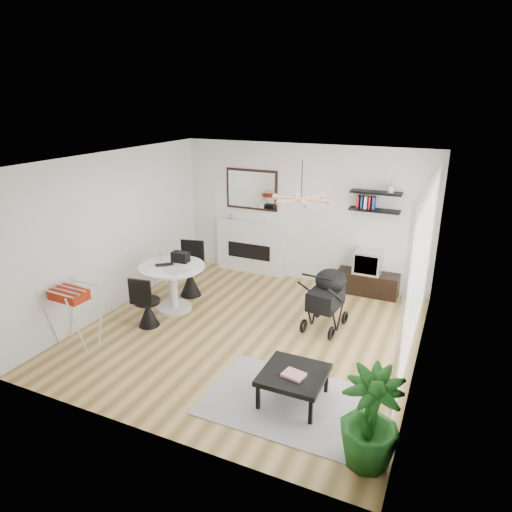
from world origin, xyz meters
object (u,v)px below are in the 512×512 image
at_px(crt_tv, 368,262).
at_px(dining_table, 173,281).
at_px(stroller, 327,300).
at_px(coffee_table, 294,376).
at_px(fireplace, 251,241).
at_px(drying_rack, 75,314).
at_px(potted_plant, 370,419).
at_px(tv_console, 367,283).

relative_size(crt_tv, dining_table, 0.44).
bearing_deg(stroller, coffee_table, -79.02).
bearing_deg(fireplace, drying_rack, -105.88).
bearing_deg(crt_tv, coffee_table, -92.17).
distance_m(crt_tv, potted_plant, 4.32).
relative_size(drying_rack, stroller, 0.90).
bearing_deg(potted_plant, coffee_table, 148.41).
xyz_separation_m(stroller, coffee_table, (0.18, -2.04, -0.09)).
distance_m(drying_rack, stroller, 3.85).
xyz_separation_m(stroller, potted_plant, (1.21, -2.67, 0.09)).
xyz_separation_m(crt_tv, potted_plant, (0.89, -4.22, -0.10)).
height_order(fireplace, crt_tv, fireplace).
distance_m(crt_tv, stroller, 1.60).
distance_m(dining_table, drying_rack, 1.72).
height_order(crt_tv, drying_rack, drying_rack).
bearing_deg(drying_rack, crt_tv, 49.11).
height_order(drying_rack, stroller, stroller).
relative_size(fireplace, crt_tv, 4.42).
distance_m(drying_rack, potted_plant, 4.47).
height_order(fireplace, tv_console, fireplace).
xyz_separation_m(crt_tv, coffee_table, (-0.14, -3.60, -0.28)).
relative_size(crt_tv, stroller, 0.47).
xyz_separation_m(tv_console, stroller, (-0.34, -1.56, 0.24)).
bearing_deg(potted_plant, tv_console, 101.56).
relative_size(drying_rack, potted_plant, 0.87).
bearing_deg(stroller, potted_plant, -59.83).
xyz_separation_m(tv_console, dining_table, (-2.93, -2.07, 0.33)).
bearing_deg(dining_table, coffee_table, -28.90).
height_order(crt_tv, dining_table, crt_tv).
bearing_deg(potted_plant, dining_table, 150.36).
relative_size(tv_console, coffee_table, 1.49).
relative_size(dining_table, coffee_table, 1.46).
bearing_deg(coffee_table, crt_tv, 87.83).
height_order(crt_tv, coffee_table, crt_tv).
height_order(stroller, potted_plant, potted_plant).
xyz_separation_m(dining_table, coffee_table, (2.77, -1.53, -0.18)).
relative_size(fireplace, stroller, 2.06).
relative_size(coffee_table, potted_plant, 0.71).
height_order(fireplace, drying_rack, fireplace).
relative_size(fireplace, dining_table, 1.94).
height_order(dining_table, coffee_table, dining_table).
height_order(dining_table, potted_plant, potted_plant).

